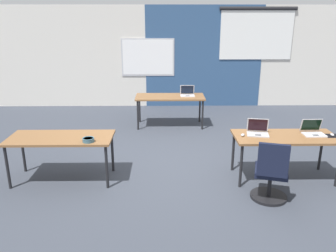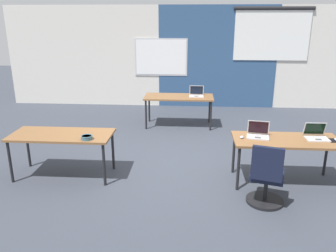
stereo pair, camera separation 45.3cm
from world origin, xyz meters
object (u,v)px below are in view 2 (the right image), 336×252
Objects in this scene: desk_near_left at (62,137)px; laptop_near_right_inner at (258,134)px; desk_far_center at (179,99)px; chair_near_right_inner at (266,180)px; laptop_far_right at (196,94)px; snack_bowl at (87,137)px; laptop_near_right_end at (316,135)px; desk_near_right at (286,143)px; mouse_near_right_end at (336,139)px; mouse_near_right_inner at (242,137)px.

desk_near_left is 4.29× the size of laptop_near_right_inner.
desk_far_center is 3.76m from chair_near_right_inner.
laptop_near_right_inner is at bearing -63.88° from desk_far_center.
laptop_far_right is 1.88× the size of snack_bowl.
laptop_near_right_end is 3.30m from laptop_far_right.
laptop_near_right_end reaches higher than desk_far_center.
snack_bowl is (-2.60, -0.31, -0.02)m from laptop_near_right_inner.
desk_near_left is 3.50m from desk_near_right.
desk_far_center is at bearing -53.09° from chair_near_right_inner.
desk_far_center is 14.74× the size of mouse_near_right_end.
laptop_far_right reaches higher than desk_far_center.
mouse_near_right_end is 0.33× the size of laptop_far_right.
laptop_near_right_end is 0.28m from mouse_near_right_end.
mouse_near_right_end is at bearing -132.74° from chair_near_right_inner.
laptop_near_right_inner is at bearing -70.74° from laptop_far_right.
chair_near_right_inner is 2.76× the size of laptop_far_right.
desk_far_center is 4.77× the size of laptop_near_right_end.
laptop_near_right_inner is 0.87m from laptop_near_right_end.
laptop_far_right is (-1.34, 2.85, 0.11)m from desk_near_right.
mouse_near_right_inner is at bearing 0.07° from desk_near_left.
desk_far_center is (1.75, 2.80, 0.00)m from desk_near_left.
mouse_near_right_inner is at bearing 179.23° from mouse_near_right_end.
laptop_near_right_end is 3.09× the size of mouse_near_right_end.
laptop_near_right_inner reaches higher than desk_near_left.
mouse_near_right_inner is at bearing 179.71° from desk_near_right.
chair_near_right_inner reaches higher than mouse_near_right_end.
desk_near_right is at bearing 0.00° from desk_near_left.
desk_near_left is at bearing 180.00° from desk_near_right.
laptop_near_right_inner reaches higher than chair_near_right_inner.
desk_far_center is 1.74× the size of chair_near_right_inner.
mouse_near_right_end is 3.53m from laptop_far_right.
laptop_near_right_inner is 2.91m from laptop_far_right.
desk_near_left is 14.74× the size of mouse_near_right_end.
chair_near_right_inner is (1.33, -3.50, -0.28)m from desk_far_center.
snack_bowl is (-3.02, -0.22, 0.10)m from desk_near_right.
desk_near_left is at bearing 179.94° from laptop_near_right_end.
laptop_near_right_inner is 1.11× the size of laptop_near_right_end.
laptop_far_right reaches higher than snack_bowl.
desk_near_right is 4.79× the size of laptop_far_right.
desk_near_left is 4.79× the size of laptop_far_right.
laptop_near_right_inner is 0.41× the size of chair_near_right_inner.
snack_bowl is (-1.27, -3.02, 0.10)m from desk_far_center.
snack_bowl is at bearing -176.82° from mouse_near_right_end.
mouse_near_right_end is (4.22, -0.02, 0.08)m from desk_near_left.
laptop_near_right_end is at bearing 4.85° from snack_bowl.
laptop_near_right_end is at bearing -122.23° from chair_near_right_inner.
mouse_near_right_inner is 1.13m from laptop_near_right_end.
desk_near_left is 9.01× the size of snack_bowl.
mouse_near_right_inner is (-0.67, 0.00, 0.08)m from desk_near_right.
desk_near_left is at bearing -126.41° from laptop_far_right.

